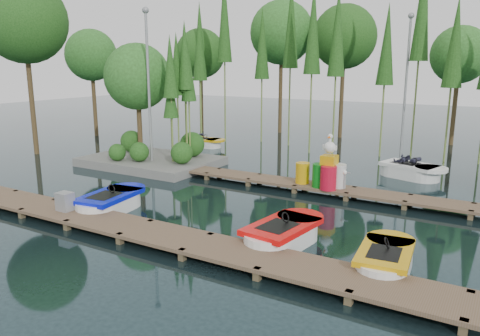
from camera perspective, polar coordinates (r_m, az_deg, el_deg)
The scene contains 16 objects.
ground_plane at distance 17.21m, azimuth -2.29°, elevation -3.70°, with size 90.00×90.00×0.00m, color #1E3338.
near_dock at distance 13.77m, azimuth -12.61°, elevation -7.25°, with size 18.00×1.50×0.50m.
far_dock at distance 18.77m, azimuth 4.44°, elevation -1.60°, with size 15.00×1.20×0.50m.
island at distance 23.03m, azimuth -11.19°, elevation 8.31°, with size 6.20×4.20×6.75m.
tree_screen at distance 26.83m, azimuth 6.60°, elevation 15.33°, with size 34.42×18.53×10.31m.
lamp_island at distance 21.85m, azimuth -11.12°, elevation 10.92°, with size 0.30×0.30×7.25m.
lamp_rear at distance 25.33m, azimuth 19.65°, elevation 10.65°, with size 0.30×0.30×7.25m.
boat_blue at distance 16.28m, azimuth -15.50°, elevation -4.11°, with size 1.67×3.04×0.97m.
boat_red at distance 12.93m, azimuth 5.28°, elevation -8.10°, with size 1.68×3.05×0.98m.
boat_yellow_near at distance 11.89m, azimuth 17.27°, elevation -10.71°, with size 1.42×2.71×0.88m.
boat_yellow_far at distance 27.62m, azimuth -4.40°, elevation 3.11°, with size 2.54×1.33×1.22m.
boat_white_far at distance 21.44m, azimuth 20.09°, elevation -0.32°, with size 3.18×2.13×1.38m.
utility_cabinet at distance 15.76m, azimuth -20.55°, elevation -3.84°, with size 0.48×0.40×0.58m, color gray.
yellow_barrel at distance 18.20m, azimuth 7.63°, elevation -0.60°, with size 0.54×0.54×0.81m, color #D69B0B.
drum_cluster at distance 17.63m, azimuth 10.79°, elevation -0.51°, with size 1.18×1.08×2.03m.
seagull_post at distance 17.62m, azimuth 12.61°, elevation -0.99°, with size 0.44×0.24×0.71m.
Camera 1 is at (9.01, -13.83, 4.87)m, focal length 35.00 mm.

